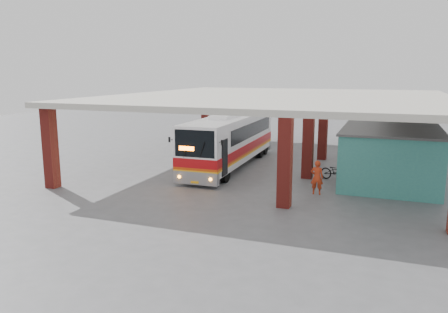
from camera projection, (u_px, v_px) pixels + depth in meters
ground at (243, 185)px, 24.05m from camera, size 90.00×90.00×0.00m
brick_columns at (289, 136)px, 27.73m from camera, size 20.10×21.60×4.35m
canopy_roof at (281, 97)px, 28.99m from camera, size 21.00×23.00×0.30m
shop_building at (390, 154)px, 24.83m from camera, size 5.20×8.20×3.11m
coach_bus at (231, 140)px, 28.65m from camera, size 2.82×12.23×3.54m
motorcycle at (337, 172)px, 25.04m from camera, size 2.11×1.32×1.05m
pedestrian at (317, 177)px, 22.18m from camera, size 0.66×0.45×1.76m
red_chair at (348, 165)px, 27.77m from camera, size 0.50×0.50×0.77m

